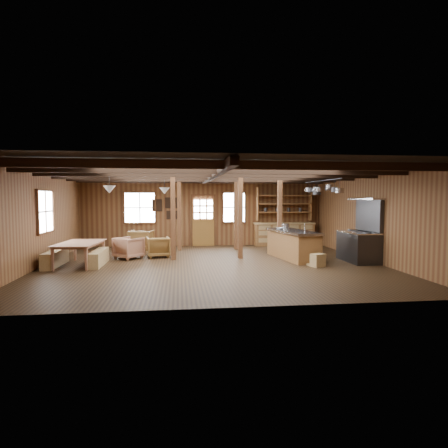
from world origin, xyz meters
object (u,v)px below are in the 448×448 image
(kitchen_island, at_px, (293,244))
(commercial_range, at_px, (360,241))
(armchair_a, at_px, (158,247))
(armchair_b, at_px, (141,240))
(dining_table, at_px, (81,254))
(armchair_c, at_px, (129,248))

(kitchen_island, xyz_separation_m, commercial_range, (1.94, -0.79, 0.16))
(armchair_a, distance_m, armchair_b, 1.90)
(kitchen_island, height_order, commercial_range, commercial_range)
(armchair_a, xyz_separation_m, armchair_b, (-0.74, 1.75, 0.05))
(dining_table, bearing_deg, commercial_range, -88.37)
(armchair_b, height_order, armchair_c, armchair_b)
(commercial_range, xyz_separation_m, dining_table, (-8.55, 0.34, -0.30))
(dining_table, distance_m, armchair_a, 2.55)
(armchair_b, bearing_deg, dining_table, 75.92)
(dining_table, relative_size, armchair_a, 2.59)
(kitchen_island, bearing_deg, commercial_range, -31.29)
(armchair_c, bearing_deg, armchair_b, -54.56)
(armchair_b, xyz_separation_m, armchair_c, (-0.21, -1.97, -0.03))
(dining_table, bearing_deg, armchair_b, -21.27)
(commercial_range, bearing_deg, armchair_a, 165.38)
(commercial_range, distance_m, armchair_c, 7.46)
(commercial_range, distance_m, armchair_a, 6.59)
(armchair_b, bearing_deg, armchair_c, 95.07)
(kitchen_island, distance_m, armchair_b, 5.79)
(commercial_range, bearing_deg, armchair_b, 154.37)
(dining_table, relative_size, armchair_b, 2.28)
(dining_table, height_order, armchair_c, armchair_c)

